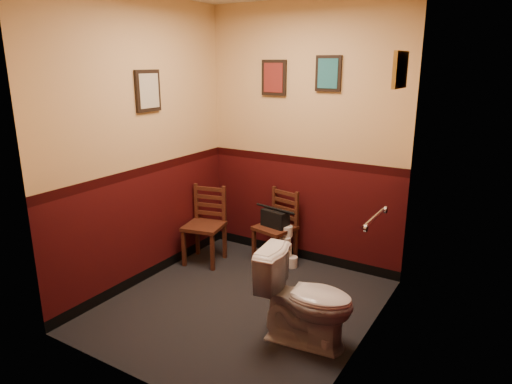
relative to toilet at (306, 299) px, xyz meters
The scene contains 16 objects.
floor 0.83m from the toilet, 164.55° to the left, with size 2.20×2.40×0.00m, color black.
wall_back 1.86m from the toilet, 117.23° to the left, with size 2.20×2.70×0.00m, color #3C0A0C.
wall_front 1.58m from the toilet, 125.73° to the right, with size 2.20×2.70×0.00m, color #3C0A0C.
wall_left 2.08m from the toilet, behind, with size 2.40×2.70×0.00m, color #3C0A0C.
wall_right 1.07m from the toilet, 27.64° to the left, with size 2.40×2.70×0.00m, color #3C0A0C.
grab_bar 0.82m from the toilet, 52.11° to the left, with size 0.05×0.56×0.06m.
framed_print_back_a 2.36m from the toilet, 127.82° to the left, with size 0.28×0.04×0.36m.
framed_print_back_b 2.19m from the toilet, 108.83° to the left, with size 0.26×0.04×0.34m.
framed_print_left 2.35m from the toilet, behind, with size 0.04×0.30×0.38m.
framed_print_right 1.90m from the toilet, 65.78° to the left, with size 0.04×0.34×0.28m.
toilet is the anchor object (origin of this frame).
toilet_brush 0.36m from the toilet, ahead, with size 0.11×0.11×0.41m.
chair_left 1.77m from the toilet, 152.87° to the left, with size 0.46×0.46×0.83m.
chair_right 1.50m from the toilet, 127.25° to the left, with size 0.44×0.44×0.80m.
handbag 1.48m from the toilet, 128.30° to the left, with size 0.31×0.19×0.21m.
tp_stack 1.39m from the toilet, 123.90° to the left, with size 0.26×0.16×0.45m.
Camera 1 is at (2.02, -3.06, 2.11)m, focal length 32.00 mm.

